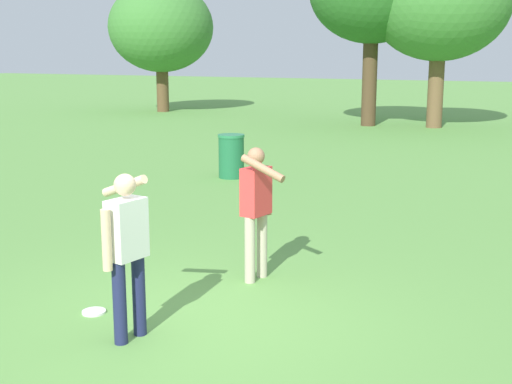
{
  "coord_description": "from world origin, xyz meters",
  "views": [
    {
      "loc": [
        3.3,
        -5.86,
        2.77
      ],
      "look_at": [
        -0.18,
        1.93,
        1.0
      ],
      "focal_mm": 48.16,
      "sensor_mm": 36.0,
      "label": 1
    }
  ],
  "objects": [
    {
      "name": "tree_far_right",
      "position": [
        -0.98,
        19.63,
        4.46
      ],
      "size": [
        4.98,
        4.98,
        6.61
      ],
      "color": "brown",
      "rests_on": "ground"
    },
    {
      "name": "ground_plane",
      "position": [
        0.0,
        0.0,
        0.0
      ],
      "size": [
        120.0,
        120.0,
        0.0
      ],
      "primitive_type": "plane",
      "color": "#609947"
    },
    {
      "name": "frisbee",
      "position": [
        -1.13,
        -0.23,
        0.01
      ],
      "size": [
        0.25,
        0.25,
        0.03
      ],
      "primitive_type": "cylinder",
      "color": "white",
      "rests_on": "ground"
    },
    {
      "name": "person_thrower",
      "position": [
        -0.39,
        -0.62,
        0.96
      ],
      "size": [
        0.65,
        0.7,
        1.64
      ],
      "color": "#1E234C",
      "rests_on": "ground"
    },
    {
      "name": "person_catcher",
      "position": [
        0.03,
        1.49,
        0.96
      ],
      "size": [
        0.65,
        0.7,
        1.64
      ],
      "color": "#B7AD93",
      "rests_on": "ground"
    },
    {
      "name": "tree_tall_left",
      "position": [
        -13.54,
        21.33,
        3.77
      ],
      "size": [
        4.71,
        4.71,
        5.79
      ],
      "color": "brown",
      "rests_on": "ground"
    },
    {
      "name": "trash_can_further_along",
      "position": [
        -3.3,
        7.57,
        0.48
      ],
      "size": [
        0.59,
        0.59,
        0.96
      ],
      "color": "#1E663D",
      "rests_on": "ground"
    }
  ]
}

